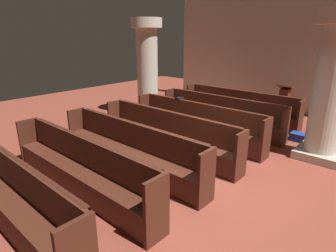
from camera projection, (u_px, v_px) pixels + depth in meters
name	position (u px, v px, depth m)	size (l,w,h in m)	color
ground_plane	(191.00, 172.00, 5.63)	(19.20, 19.20, 0.00)	brown
back_wall	(304.00, 46.00, 9.24)	(10.00, 0.16, 4.50)	beige
pew_row_0	(239.00, 105.00, 8.81)	(3.78, 0.47, 0.96)	#4C2316
pew_row_1	(220.00, 113.00, 8.01)	(3.78, 0.46, 0.96)	#4C2316
pew_row_2	(197.00, 121.00, 7.21)	(3.78, 0.47, 0.96)	#4C2316
pew_row_3	(167.00, 132.00, 6.40)	(3.78, 0.46, 0.96)	#4C2316
pew_row_4	(130.00, 147.00, 5.60)	(3.78, 0.46, 0.96)	#4C2316
pew_row_5	(80.00, 165.00, 4.80)	(3.78, 0.47, 0.96)	#4C2316
pew_row_6	(9.00, 192.00, 3.99)	(3.78, 0.46, 0.96)	#4C2316
pillar_aisle_side	(331.00, 85.00, 5.80)	(0.99, 0.99, 3.13)	#B6AD9A
pillar_far_side	(147.00, 66.00, 9.16)	(0.99, 0.99, 3.13)	#B6AD9A
lectern	(284.00, 104.00, 9.22)	(0.48, 0.45, 1.08)	#492215
hymn_book	(179.00, 98.00, 7.64)	(0.14, 0.21, 0.04)	black
kneeler_box_blue	(299.00, 137.00, 7.26)	(0.42, 0.31, 0.20)	navy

